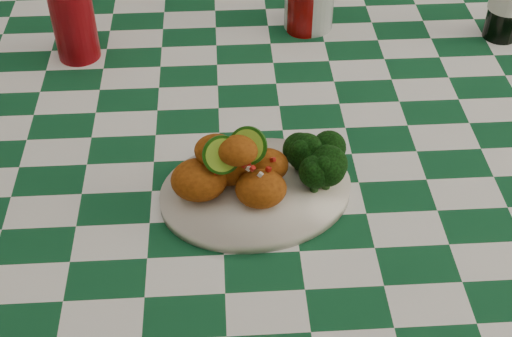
{
  "coord_description": "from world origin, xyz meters",
  "views": [
    {
      "loc": [
        -0.1,
        -0.89,
        1.51
      ],
      "look_at": [
        -0.05,
        -0.15,
        0.84
      ],
      "focal_mm": 50.0,
      "sensor_mm": 36.0,
      "label": 1
    }
  ],
  "objects_px": {
    "wooden_chair_right": "(382,58)",
    "red_tumbler": "(74,24)",
    "fried_chicken_pile": "(238,163)",
    "dining_table": "(278,283)",
    "wooden_chair_left": "(107,81)",
    "plate": "(256,192)"
  },
  "relations": [
    {
      "from": "dining_table",
      "to": "red_tumbler",
      "type": "distance_m",
      "value": 0.63
    },
    {
      "from": "red_tumbler",
      "to": "wooden_chair_left",
      "type": "xyz_separation_m",
      "value": [
        -0.05,
        0.45,
        -0.44
      ]
    },
    {
      "from": "dining_table",
      "to": "wooden_chair_right",
      "type": "distance_m",
      "value": 0.79
    },
    {
      "from": "fried_chicken_pile",
      "to": "wooden_chair_left",
      "type": "xyz_separation_m",
      "value": [
        -0.32,
        0.85,
        -0.44
      ]
    },
    {
      "from": "fried_chicken_pile",
      "to": "wooden_chair_right",
      "type": "bearing_deg",
      "value": 64.15
    },
    {
      "from": "dining_table",
      "to": "wooden_chair_right",
      "type": "relative_size",
      "value": 1.88
    },
    {
      "from": "red_tumbler",
      "to": "wooden_chair_right",
      "type": "height_order",
      "value": "red_tumbler"
    },
    {
      "from": "plate",
      "to": "dining_table",
      "type": "bearing_deg",
      "value": 70.78
    },
    {
      "from": "fried_chicken_pile",
      "to": "red_tumbler",
      "type": "xyz_separation_m",
      "value": [
        -0.28,
        0.39,
        0.0
      ]
    },
    {
      "from": "red_tumbler",
      "to": "wooden_chair_right",
      "type": "xyz_separation_m",
      "value": [
        0.7,
        0.47,
        -0.41
      ]
    },
    {
      "from": "dining_table",
      "to": "plate",
      "type": "xyz_separation_m",
      "value": [
        -0.05,
        -0.15,
        0.4
      ]
    },
    {
      "from": "dining_table",
      "to": "red_tumbler",
      "type": "relative_size",
      "value": 12.42
    },
    {
      "from": "wooden_chair_left",
      "to": "wooden_chair_right",
      "type": "distance_m",
      "value": 0.74
    },
    {
      "from": "plate",
      "to": "fried_chicken_pile",
      "type": "bearing_deg",
      "value": 180.0
    },
    {
      "from": "dining_table",
      "to": "wooden_chair_left",
      "type": "xyz_separation_m",
      "value": [
        -0.4,
        0.69,
        0.02
      ]
    },
    {
      "from": "dining_table",
      "to": "wooden_chair_right",
      "type": "height_order",
      "value": "wooden_chair_right"
    },
    {
      "from": "wooden_chair_right",
      "to": "red_tumbler",
      "type": "bearing_deg",
      "value": -128.11
    },
    {
      "from": "dining_table",
      "to": "fried_chicken_pile",
      "type": "relative_size",
      "value": 11.01
    },
    {
      "from": "plate",
      "to": "fried_chicken_pile",
      "type": "height_order",
      "value": "fried_chicken_pile"
    },
    {
      "from": "dining_table",
      "to": "fried_chicken_pile",
      "type": "height_order",
      "value": "fried_chicken_pile"
    },
    {
      "from": "wooden_chair_left",
      "to": "red_tumbler",
      "type": "bearing_deg",
      "value": -93.63
    },
    {
      "from": "wooden_chair_right",
      "to": "wooden_chair_left",
      "type": "bearing_deg",
      "value": -160.83
    }
  ]
}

